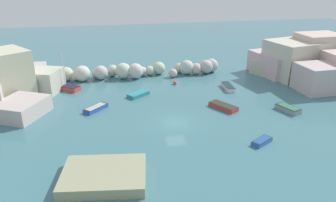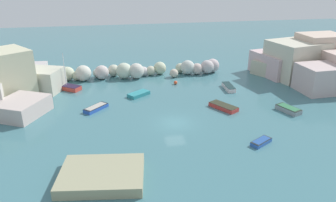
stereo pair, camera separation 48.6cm
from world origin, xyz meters
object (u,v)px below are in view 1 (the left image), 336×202
(channel_buoy, at_px, (175,83))
(moored_boat_1, at_px, (223,106))
(moored_boat_6, at_px, (262,141))
(moored_boat_0, at_px, (66,87))
(stone_dock, at_px, (104,176))
(moored_boat_4, at_px, (138,94))
(moored_boat_3, at_px, (288,109))
(moored_boat_5, at_px, (228,87))
(moored_boat_2, at_px, (96,108))

(channel_buoy, bearing_deg, moored_boat_1, -68.72)
(moored_boat_6, bearing_deg, channel_buoy, 72.86)
(moored_boat_0, height_order, moored_boat_1, moored_boat_0)
(stone_dock, relative_size, moored_boat_1, 1.73)
(moored_boat_1, bearing_deg, stone_dock, -81.51)
(moored_boat_1, relative_size, moored_boat_4, 1.18)
(moored_boat_0, distance_m, moored_boat_3, 33.57)
(moored_boat_0, bearing_deg, moored_boat_5, -155.75)
(moored_boat_0, distance_m, moored_boat_4, 12.09)
(moored_boat_5, bearing_deg, moored_boat_3, -151.33)
(moored_boat_0, distance_m, moored_boat_2, 10.38)
(stone_dock, bearing_deg, channel_buoy, 64.04)
(moored_boat_6, bearing_deg, moored_boat_5, 50.30)
(moored_boat_4, xyz_separation_m, moored_boat_5, (14.44, 0.24, 0.08))
(moored_boat_2, bearing_deg, moored_boat_6, 98.64)
(moored_boat_0, xyz_separation_m, moored_boat_3, (30.21, -14.64, -0.03))
(moored_boat_5, bearing_deg, moored_boat_2, 105.30)
(moored_boat_2, distance_m, moored_boat_5, 21.20)
(stone_dock, relative_size, moored_boat_6, 2.63)
(moored_boat_1, xyz_separation_m, moored_boat_3, (8.25, -2.56, 0.06))
(moored_boat_6, bearing_deg, moored_boat_0, 105.09)
(stone_dock, distance_m, moored_boat_4, 21.25)
(moored_boat_3, distance_m, moored_boat_6, 10.55)
(moored_boat_2, bearing_deg, moored_boat_3, 122.19)
(moored_boat_2, height_order, moored_boat_6, moored_boat_2)
(moored_boat_2, xyz_separation_m, moored_boat_6, (17.98, -12.84, -0.03))
(moored_boat_0, height_order, moored_boat_6, moored_boat_0)
(moored_boat_0, distance_m, moored_boat_1, 25.07)
(moored_boat_6, bearing_deg, moored_boat_1, 63.63)
(channel_buoy, xyz_separation_m, moored_boat_4, (-6.58, -4.10, -0.04))
(channel_buoy, xyz_separation_m, moored_boat_1, (4.36, -11.20, -0.01))
(moored_boat_4, bearing_deg, channel_buoy, 175.54)
(moored_boat_0, height_order, moored_boat_2, moored_boat_0)
(stone_dock, relative_size, moored_boat_3, 2.05)
(channel_buoy, bearing_deg, moored_boat_6, -76.40)
(moored_boat_4, relative_size, moored_boat_5, 0.95)
(moored_boat_1, height_order, moored_boat_5, moored_boat_5)
(channel_buoy, bearing_deg, stone_dock, -115.96)
(stone_dock, xyz_separation_m, moored_boat_0, (-5.60, 25.53, -0.11))
(stone_dock, distance_m, moored_boat_6, 17.48)
(channel_buoy, relative_size, moored_boat_5, 0.16)
(stone_dock, xyz_separation_m, channel_buoy, (12.00, 24.65, -0.19))
(moored_boat_2, distance_m, moored_boat_4, 7.58)
(moored_boat_0, relative_size, moored_boat_5, 1.53)
(moored_boat_5, bearing_deg, moored_boat_6, 174.09)
(stone_dock, height_order, moored_boat_6, stone_dock)
(moored_boat_0, height_order, moored_boat_4, moored_boat_0)
(channel_buoy, relative_size, moored_boat_3, 0.17)
(moored_boat_0, distance_m, moored_boat_5, 25.90)
(channel_buoy, bearing_deg, moored_boat_2, -146.97)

